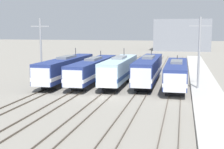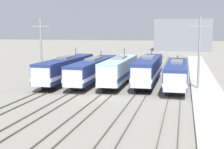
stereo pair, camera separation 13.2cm
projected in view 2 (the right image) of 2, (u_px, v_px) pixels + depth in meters
The scene contains 15 objects.
ground_plane at pixel (106, 96), 39.21m from camera, with size 400.00×400.00×0.00m, color gray.
rail_pair_far_left at pixel (43, 92), 41.09m from camera, with size 1.50×120.00×0.15m.
rail_pair_center_left at pixel (74, 94), 40.15m from camera, with size 1.51×120.00×0.15m.
rail_pair_center at pixel (106, 95), 39.20m from camera, with size 1.51×120.00×0.15m.
rail_pair_center_right at pixel (139, 97), 38.25m from camera, with size 1.51×120.00×0.15m.
rail_pair_far_right at pixel (174, 99), 37.30m from camera, with size 1.50×120.00×0.15m.
locomotive_far_left at pixel (66, 69), 48.67m from camera, with size 2.94×19.09×5.20m.
locomotive_center_left at pixel (93, 70), 48.23m from camera, with size 2.94×19.59×4.72m.
locomotive_center at pixel (119, 70), 46.76m from camera, with size 2.92×16.68×5.31m.
locomotive_center_right at pixel (148, 70), 47.25m from camera, with size 2.87×18.16×4.84m.
locomotive_far_right at pixel (176, 74), 44.02m from camera, with size 2.95×16.80×4.39m.
catenary_tower_left at pixel (41, 50), 46.93m from camera, with size 2.92×0.30×9.96m.
catenary_tower_right at pixel (199, 52), 41.79m from camera, with size 2.92×0.30×9.96m.
platform at pixel (210, 99), 36.38m from camera, with size 4.00×120.00×0.37m.
depot_building at pixel (183, 35), 124.13m from camera, with size 21.45×15.11×12.23m.
Camera 2 is at (9.43, -37.25, 8.28)m, focal length 50.00 mm.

